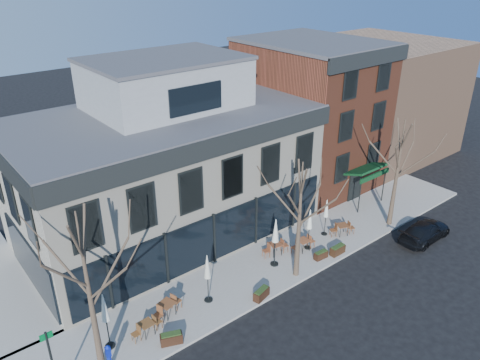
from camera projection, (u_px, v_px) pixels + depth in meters
ground at (214, 265)px, 27.97m from camera, size 120.00×120.00×0.00m
sidewalk_front at (278, 260)px, 28.28m from camera, size 33.50×4.70×0.15m
corner_building at (166, 166)px, 29.53m from camera, size 18.39×10.39×11.10m
red_brick_building at (309, 113)px, 36.42m from camera, size 8.20×11.78×11.18m
bg_building at (376, 97)px, 43.09m from camera, size 12.00×12.00×10.00m
tree_corner at (90, 293)px, 19.08m from camera, size 3.93×3.98×7.92m
tree_mid at (300, 219)px, 25.31m from camera, size 3.50×3.55×7.04m
tree_right at (397, 172)px, 30.33m from camera, size 3.72×3.77×7.48m
sign_pole at (52, 360)px, 18.66m from camera, size 0.50×0.10×3.40m
parked_sedan at (425, 231)px, 30.20m from camera, size 4.27×1.79×1.23m
call_box at (109, 356)px, 20.46m from camera, size 0.26×0.26×1.33m
cafe_set_0 at (147, 327)px, 22.41m from camera, size 1.66×0.71×0.86m
cafe_set_1 at (167, 308)px, 23.57m from camera, size 1.90×0.94×0.98m
cafe_set_3 at (276, 248)px, 28.48m from camera, size 1.81×0.83×0.93m
cafe_set_4 at (303, 244)px, 28.86m from camera, size 1.78×0.75×0.92m
cafe_set_5 at (342, 229)px, 30.52m from camera, size 1.73×1.08×0.90m
umbrella_0 at (105, 310)px, 20.98m from camera, size 0.49×0.49×3.04m
umbrella_1 at (207, 269)px, 23.96m from camera, size 0.46×0.46×2.87m
umbrella_2 at (276, 233)px, 26.79m from camera, size 0.49×0.49×3.09m
umbrella_3 at (310, 221)px, 28.46m from camera, size 0.44×0.44×2.75m
umbrella_4 at (326, 210)px, 29.97m from camera, size 0.41×0.41×2.56m
planter_0 at (171, 338)px, 21.96m from camera, size 1.12×0.78×0.58m
planter_1 at (261, 294)px, 24.89m from camera, size 1.09×0.65×0.57m
planter_2 at (321, 255)px, 28.19m from camera, size 0.92×0.42×0.50m
planter_3 at (338, 250)px, 28.61m from camera, size 1.04×0.42×0.58m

